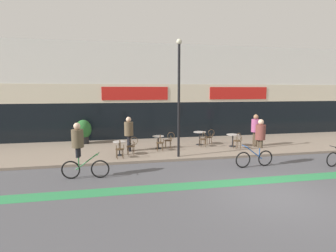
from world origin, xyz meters
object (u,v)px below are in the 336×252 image
bistro_table_0 (119,145)px  lamp_post (179,91)px  planter_pot (83,131)px  cyclist_0 (80,147)px  bistro_table_1 (158,140)px  cafe_chair_0_side (132,145)px  cafe_chair_1_side (169,139)px  bistro_table_3 (233,138)px  cafe_chair_0_near (120,148)px  pedestrian_near_end (129,131)px  cafe_chair_2_side (210,136)px  pedestrian_far_end (255,127)px  cafe_chair_2_near (203,138)px  cyclist_2 (259,140)px  bistro_table_2 (200,136)px  cafe_chair_3_near (238,140)px  cafe_chair_1_near (160,142)px

bistro_table_0 → lamp_post: (2.82, -0.79, 2.69)m
planter_pot → cyclist_0: cyclist_0 is taller
bistro_table_1 → cafe_chair_0_side: cafe_chair_0_side is taller
bistro_table_0 → cafe_chair_1_side: bearing=22.2°
planter_pot → bistro_table_3: bearing=-16.8°
cafe_chair_0_near → lamp_post: (2.81, -0.17, 2.67)m
lamp_post → pedestrian_near_end: lamp_post is taller
cafe_chair_2_side → pedestrian_far_end: bearing=153.7°
bistro_table_3 → cafe_chair_1_side: cafe_chair_1_side is taller
cafe_chair_1_side → cyclist_0: cyclist_0 is taller
cafe_chair_2_near → cyclist_2: bearing=-163.0°
cyclist_2 → bistro_table_3: bearing=-101.0°
cafe_chair_0_side → cafe_chair_1_side: size_ratio=1.00×
bistro_table_3 → pedestrian_far_end: (1.27, -0.21, 0.59)m
cafe_chair_0_near → pedestrian_far_end: (7.67, 1.25, 0.58)m
pedestrian_far_end → bistro_table_2: bearing=-21.9°
cafe_chair_2_near → bistro_table_1: bearing=86.5°
planter_pot → cafe_chair_1_side: bearing=-25.2°
bistro_table_0 → cafe_chair_0_near: 0.63m
cafe_chair_0_side → planter_pot: 4.34m
pedestrian_near_end → lamp_post: bearing=-46.9°
cyclist_0 → cafe_chair_2_side: bearing=39.2°
cafe_chair_0_near → planter_pot: (-2.09, 4.02, 0.27)m
lamp_post → planter_pot: bearing=139.4°
cafe_chair_0_side → cafe_chair_3_near: (5.79, 0.19, 0.00)m
cafe_chair_2_side → cyclist_2: (0.60, -4.39, 0.55)m
cafe_chair_1_side → planter_pot: size_ratio=0.63×
cafe_chair_0_side → cyclist_2: size_ratio=0.43×
bistro_table_0 → cafe_chair_0_near: bearing=-89.1°
cafe_chair_2_side → pedestrian_near_end: 4.90m
bistro_table_3 → cafe_chair_3_near: size_ratio=0.79×
planter_pot → cafe_chair_2_side: bearing=-13.3°
cafe_chair_2_side → cyclist_2: bearing=94.9°
cyclist_0 → cyclist_2: size_ratio=1.02×
bistro_table_0 → cafe_chair_0_near: cafe_chair_0_near is taller
cafe_chair_0_near → cafe_chair_1_near: same height
bistro_table_2 → pedestrian_far_end: size_ratio=0.42×
cafe_chair_3_near → bistro_table_1: bearing=71.3°
cafe_chair_0_side → planter_pot: planter_pot is taller
pedestrian_far_end → cyclist_2: bearing=59.3°
cafe_chair_1_near → lamp_post: (0.69, -1.30, 2.67)m
bistro_table_2 → planter_pot: size_ratio=0.54×
pedestrian_far_end → bistro_table_0: bearing=1.6°
bistro_table_2 → cafe_chair_2_side: size_ratio=0.86×
bistro_table_3 → cafe_chair_0_near: (-6.40, -1.45, 0.01)m
cafe_chair_1_side → cafe_chair_2_side: (2.56, 0.52, 0.00)m
cafe_chair_2_side → pedestrian_near_end: (-4.80, -0.79, 0.57)m
cafe_chair_2_near → cyclist_2: 3.99m
cafe_chair_1_side → pedestrian_far_end: size_ratio=0.49×
cafe_chair_0_side → cafe_chair_2_near: bearing=-173.3°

